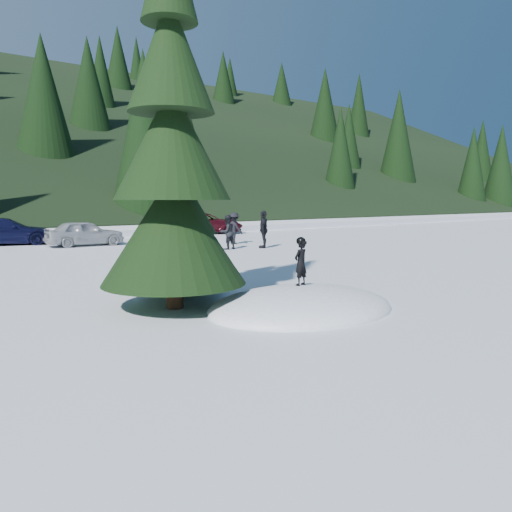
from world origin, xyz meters
TOP-DOWN VIEW (x-y plane):
  - ground at (0.00, 0.00)m, footprint 200.00×200.00m
  - snow_mound at (0.00, 0.00)m, footprint 4.48×3.52m
  - spruce_tall at (-2.20, 1.80)m, footprint 3.20×3.20m
  - spruce_short at (-1.20, 3.20)m, footprint 2.20×2.20m
  - child_skier at (0.21, 0.28)m, footprint 0.41×0.31m
  - adult_0 at (5.99, 11.90)m, footprint 0.86×0.69m
  - adult_1 at (7.81, 11.38)m, footprint 1.08×1.10m
  - adult_2 at (7.90, 14.08)m, footprint 0.83×1.20m
  - car_3 at (-2.10, 20.94)m, footprint 5.28×3.18m
  - car_4 at (1.10, 17.85)m, footprint 3.98×1.74m
  - car_5 at (6.78, 17.97)m, footprint 4.14×2.08m
  - car_6 at (10.79, 21.73)m, footprint 5.64×3.72m

SIDE VIEW (x-z plane):
  - ground at x=0.00m, z-range 0.00..0.00m
  - snow_mound at x=0.00m, z-range -0.48..0.48m
  - car_5 at x=6.78m, z-range 0.00..1.30m
  - car_4 at x=1.10m, z-range 0.00..1.33m
  - car_3 at x=-2.10m, z-range 0.00..1.43m
  - car_6 at x=10.79m, z-range 0.00..1.44m
  - adult_0 at x=5.99m, z-range 0.00..1.66m
  - adult_2 at x=7.90m, z-range 0.00..1.70m
  - adult_1 at x=7.81m, z-range 0.00..1.86m
  - child_skier at x=0.21m, z-range 0.48..1.51m
  - spruce_short at x=-1.20m, z-range -0.58..4.79m
  - spruce_tall at x=-2.20m, z-range -0.98..7.62m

